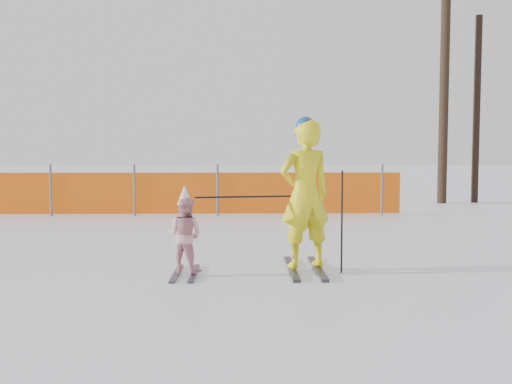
% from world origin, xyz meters
% --- Properties ---
extents(ground, '(120.00, 120.00, 0.00)m').
position_xyz_m(ground, '(0.00, 0.00, 0.00)').
color(ground, white).
rests_on(ground, ground).
extents(adult, '(0.81, 1.50, 2.00)m').
position_xyz_m(adult, '(0.63, 0.16, 1.00)').
color(adult, black).
rests_on(adult, ground).
extents(child, '(0.57, 1.01, 1.13)m').
position_xyz_m(child, '(-0.91, -0.10, 0.51)').
color(child, black).
rests_on(child, ground).
extents(ski_poles, '(1.87, 0.24, 1.31)m').
position_xyz_m(ski_poles, '(0.47, -0.01, 0.81)').
color(ski_poles, black).
rests_on(ski_poles, ground).
extents(safety_fence, '(14.47, 0.06, 1.25)m').
position_xyz_m(safety_fence, '(-3.59, 6.55, 0.56)').
color(safety_fence, '#595960').
rests_on(safety_fence, ground).
extents(tree_trunks, '(1.33, 0.47, 6.43)m').
position_xyz_m(tree_trunks, '(6.21, 9.93, 3.08)').
color(tree_trunks, black).
rests_on(tree_trunks, ground).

